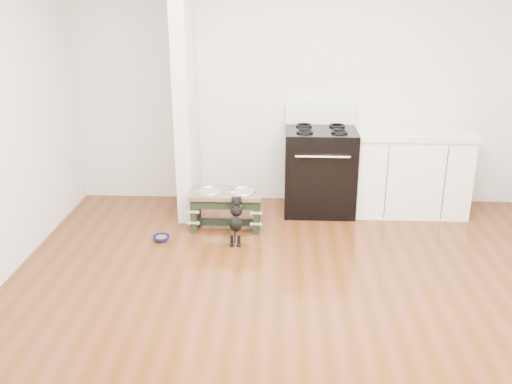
{
  "coord_description": "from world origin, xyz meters",
  "views": [
    {
      "loc": [
        -0.17,
        -3.8,
        2.37
      ],
      "look_at": [
        -0.4,
        1.23,
        0.53
      ],
      "focal_mm": 40.0,
      "sensor_mm": 36.0,
      "label": 1
    }
  ],
  "objects": [
    {
      "name": "ground",
      "position": [
        0.0,
        0.0,
        0.0
      ],
      "size": [
        5.0,
        5.0,
        0.0
      ],
      "primitive_type": "plane",
      "color": "#4D2A0D",
      "rests_on": "ground"
    },
    {
      "name": "room_shell",
      "position": [
        0.0,
        0.0,
        1.62
      ],
      "size": [
        5.0,
        5.0,
        5.0
      ],
      "color": "silver",
      "rests_on": "ground"
    },
    {
      "name": "partition_wall",
      "position": [
        -1.18,
        2.1,
        1.35
      ],
      "size": [
        0.15,
        0.8,
        2.7
      ],
      "primitive_type": "cube",
      "color": "silver",
      "rests_on": "ground"
    },
    {
      "name": "oven_range",
      "position": [
        0.25,
        2.16,
        0.48
      ],
      "size": [
        0.76,
        0.69,
        1.14
      ],
      "color": "black",
      "rests_on": "ground"
    },
    {
      "name": "cabinet_run",
      "position": [
        1.23,
        2.18,
        0.45
      ],
      "size": [
        1.24,
        0.64,
        0.91
      ],
      "color": "white",
      "rests_on": "ground"
    },
    {
      "name": "dog_feeder",
      "position": [
        -0.73,
        1.61,
        0.28
      ],
      "size": [
        0.72,
        0.39,
        0.41
      ],
      "color": "black",
      "rests_on": "ground"
    },
    {
      "name": "puppy",
      "position": [
        -0.6,
        1.27,
        0.24
      ],
      "size": [
        0.13,
        0.37,
        0.44
      ],
      "color": "black",
      "rests_on": "ground"
    },
    {
      "name": "floor_bowl",
      "position": [
        -1.34,
        1.26,
        0.03
      ],
      "size": [
        0.19,
        0.19,
        0.05
      ],
      "rotation": [
        0.0,
        0.0,
        -0.19
      ],
      "color": "#0C1C54",
      "rests_on": "ground"
    }
  ]
}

